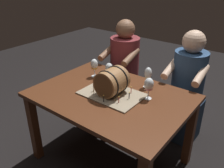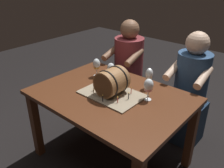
{
  "view_description": "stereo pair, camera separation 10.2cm",
  "coord_description": "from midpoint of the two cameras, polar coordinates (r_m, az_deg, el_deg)",
  "views": [
    {
      "loc": [
        1.1,
        -1.41,
        1.72
      ],
      "look_at": [
        0.01,
        0.0,
        0.83
      ],
      "focal_mm": 38.27,
      "sensor_mm": 36.0,
      "label": 1
    },
    {
      "loc": [
        1.18,
        -1.34,
        1.72
      ],
      "look_at": [
        0.01,
        0.0,
        0.83
      ],
      "focal_mm": 38.27,
      "sensor_mm": 36.0,
      "label": 2
    }
  ],
  "objects": [
    {
      "name": "person_seated_left",
      "position": [
        2.87,
        4.9,
        2.48
      ],
      "size": [
        0.4,
        0.49,
        1.19
      ],
      "color": "#4C1B1E",
      "rests_on": "ground"
    },
    {
      "name": "person_seated_right",
      "position": [
        2.54,
        19.01,
        -2.48
      ],
      "size": [
        0.37,
        0.47,
        1.19
      ],
      "color": "#1B2D46",
      "rests_on": "ground"
    },
    {
      "name": "wine_glass_rose",
      "position": [
        1.93,
        10.23,
        -0.46
      ],
      "size": [
        0.08,
        0.08,
        0.19
      ],
      "color": "white",
      "rests_on": "dining_table"
    },
    {
      "name": "ground_plane",
      "position": [
        2.48,
        0.98,
        -17.36
      ],
      "size": [
        8.0,
        8.0,
        0.0
      ],
      "primitive_type": "plane",
      "color": "black"
    },
    {
      "name": "barrel_cake",
      "position": [
        1.99,
        1.46,
        0.13
      ],
      "size": [
        0.52,
        0.36,
        0.24
      ],
      "color": "gray",
      "rests_on": "dining_table"
    },
    {
      "name": "wine_glass_empty",
      "position": [
        2.27,
        1.03,
        3.78
      ],
      "size": [
        0.07,
        0.07,
        0.16
      ],
      "color": "white",
      "rests_on": "dining_table"
    },
    {
      "name": "wine_glass_white",
      "position": [
        2.12,
        10.25,
        2.11
      ],
      "size": [
        0.07,
        0.07,
        0.19
      ],
      "color": "white",
      "rests_on": "dining_table"
    },
    {
      "name": "wine_glass_amber",
      "position": [
        2.33,
        -2.46,
        4.65
      ],
      "size": [
        0.07,
        0.07,
        0.18
      ],
      "color": "white",
      "rests_on": "dining_table"
    },
    {
      "name": "dining_table",
      "position": [
        2.09,
        1.11,
        -4.95
      ],
      "size": [
        1.31,
        0.95,
        0.73
      ],
      "color": "#562D19",
      "rests_on": "ground"
    }
  ]
}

